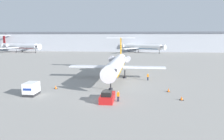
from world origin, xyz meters
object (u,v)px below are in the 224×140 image
Objects in this scene: airplane_main at (117,64)px; worker_near_tug at (118,96)px; traffic_cone_right at (168,90)px; traffic_cone_mid at (182,98)px; airplane_parked_far_left at (138,47)px; luggage_cart at (31,89)px; traffic_cone_left at (56,87)px; airplane_parked_far_right at (20,46)px; worker_by_wing at (148,77)px; pushback_tug at (107,97)px.

airplane_main is 19.05m from worker_near_tug.
airplane_main is at bearing 132.30° from traffic_cone_right.
airplane_parked_far_left reaches higher than traffic_cone_mid.
luggage_cart is 4.44× the size of traffic_cone_left.
airplane_parked_far_right is (-59.09, 94.09, 3.57)m from traffic_cone_left.
luggage_cart is 26.08m from worker_by_wing.
worker_near_tug is at bearing -84.21° from airplane_main.
airplane_parked_far_left is at bearing 87.78° from worker_near_tug.
airplane_parked_far_right is at bearing 130.64° from traffic_cone_right.
airplane_main reaches higher than pushback_tug.
worker_by_wing is 90.12m from airplane_parked_far_left.
worker_by_wing is 114.15m from airplane_parked_far_right.
traffic_cone_right is (3.26, -10.50, -0.53)m from worker_by_wing.
luggage_cart reaches higher than traffic_cone_left.
traffic_cone_mid is at bearing -75.43° from traffic_cone_right.
luggage_cart is at bearing 172.53° from worker_near_tug.
traffic_cone_right is at bearing -0.24° from traffic_cone_left.
pushback_tug reaches higher than worker_by_wing.
airplane_main is at bearing -93.91° from airplane_parked_far_left.
airplane_parked_far_left is (-1.41, 90.06, 2.77)m from worker_by_wing.
airplane_parked_far_left reaches higher than traffic_cone_right.
pushback_tug is 1.57× the size of luggage_cart.
airplane_parked_far_right is (-72.00, 101.15, 2.98)m from worker_near_tug.
worker_near_tug reaches higher than traffic_cone_left.
traffic_cone_mid is at bearing -12.78° from traffic_cone_left.
luggage_cart is 25.62m from traffic_cone_mid.
pushback_tug is at bearing -146.53° from traffic_cone_right.
traffic_cone_mid is at bearing 8.77° from pushback_tug.
airplane_parked_far_left is at bearing 86.09° from airplane_main.
traffic_cone_left is (2.53, 5.03, -0.83)m from luggage_cart.
luggage_cart is 114.16m from airplane_parked_far_right.
airplane_parked_far_left is at bearing 79.48° from luggage_cart.
traffic_cone_left is at bearing 167.22° from traffic_cone_mid.
luggage_cart is (-13.53, -16.74, -2.41)m from airplane_main.
airplane_main is 6.43× the size of pushback_tug.
luggage_cart is at bearing 179.55° from traffic_cone_mid.
airplane_main is at bearing 95.79° from worker_near_tug.
airplane_parked_far_left is 0.95× the size of airplane_parked_far_right.
traffic_cone_mid is 0.02× the size of airplane_parked_far_right.
traffic_cone_right is (24.27, 4.94, -0.81)m from luggage_cart.
pushback_tug is at bearing -179.60° from worker_near_tug.
airplane_main is at bearing 170.11° from worker_by_wing.
traffic_cone_right is at bearing -87.34° from airplane_parked_far_left.
traffic_cone_right is (10.74, -11.80, -3.23)m from airplane_main.
airplane_parked_far_right reaches higher than luggage_cart.
worker_near_tug is 2.62× the size of traffic_cone_left.
worker_near_tug is at bearing 0.40° from pushback_tug.
luggage_cart is at bearing -128.94° from airplane_main.
traffic_cone_right is 0.02× the size of airplane_parked_far_left.
airplane_parked_far_left reaches higher than pushback_tug.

